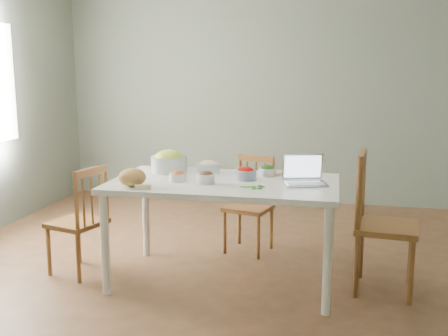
% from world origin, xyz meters
% --- Properties ---
extents(floor, '(5.00, 5.00, 0.00)m').
position_xyz_m(floor, '(0.00, 0.00, 0.00)').
color(floor, '#46311F').
rests_on(floor, ground).
extents(wall_back, '(5.00, 0.00, 2.70)m').
position_xyz_m(wall_back, '(0.00, 2.50, 1.35)').
color(wall_back, slate).
rests_on(wall_back, ground).
extents(wall_front, '(5.00, 0.00, 2.70)m').
position_xyz_m(wall_front, '(0.00, -2.50, 1.35)').
color(wall_front, slate).
rests_on(wall_front, ground).
extents(dining_table, '(1.71, 0.96, 0.80)m').
position_xyz_m(dining_table, '(0.08, -0.17, 0.40)').
color(dining_table, white).
rests_on(dining_table, floor).
extents(chair_far, '(0.46, 0.45, 0.86)m').
position_xyz_m(chair_far, '(0.15, 0.55, 0.43)').
color(chair_far, brown).
rests_on(chair_far, floor).
extents(chair_left, '(0.47, 0.48, 0.88)m').
position_xyz_m(chair_left, '(-1.11, -0.25, 0.44)').
color(chair_left, brown).
rests_on(chair_left, floor).
extents(chair_right, '(0.49, 0.51, 1.04)m').
position_xyz_m(chair_right, '(1.29, -0.09, 0.52)').
color(chair_right, brown).
rests_on(chair_right, floor).
extents(bread_boule, '(0.21, 0.21, 0.13)m').
position_xyz_m(bread_boule, '(-0.53, -0.48, 0.87)').
color(bread_boule, '#BE8749').
rests_on(bread_boule, dining_table).
extents(butter_stick, '(0.12, 0.07, 0.03)m').
position_xyz_m(butter_stick, '(-0.42, -0.57, 0.82)').
color(butter_stick, beige).
rests_on(butter_stick, dining_table).
extents(bowl_squash, '(0.31, 0.31, 0.17)m').
position_xyz_m(bowl_squash, '(-0.44, 0.10, 0.89)').
color(bowl_squash, '#E6CE4E').
rests_on(bowl_squash, dining_table).
extents(bowl_carrot, '(0.15, 0.15, 0.07)m').
position_xyz_m(bowl_carrot, '(-0.27, -0.23, 0.84)').
color(bowl_carrot, '#C96321').
rests_on(bowl_carrot, dining_table).
extents(bowl_onion, '(0.22, 0.22, 0.10)m').
position_xyz_m(bowl_onion, '(-0.11, 0.11, 0.85)').
color(bowl_onion, beige).
rests_on(bowl_onion, dining_table).
extents(bowl_mushroom, '(0.14, 0.14, 0.09)m').
position_xyz_m(bowl_mushroom, '(-0.03, -0.28, 0.85)').
color(bowl_mushroom, '#3F2B1E').
rests_on(bowl_mushroom, dining_table).
extents(bowl_redpep, '(0.17, 0.17, 0.10)m').
position_xyz_m(bowl_redpep, '(0.23, -0.09, 0.85)').
color(bowl_redpep, '#CA1000').
rests_on(bowl_redpep, dining_table).
extents(bowl_broccoli, '(0.17, 0.17, 0.08)m').
position_xyz_m(bowl_broccoli, '(0.38, 0.09, 0.84)').
color(bowl_broccoli, '#173A18').
rests_on(bowl_broccoli, dining_table).
extents(flatbread, '(0.20, 0.20, 0.02)m').
position_xyz_m(flatbread, '(0.43, 0.21, 0.81)').
color(flatbread, tan).
rests_on(flatbread, dining_table).
extents(basil_bunch, '(0.19, 0.19, 0.02)m').
position_xyz_m(basil_bunch, '(0.33, -0.35, 0.81)').
color(basil_bunch, '#276F12').
rests_on(basil_bunch, dining_table).
extents(laptop, '(0.36, 0.31, 0.21)m').
position_xyz_m(laptop, '(0.69, -0.17, 0.91)').
color(laptop, '#BABAC2').
rests_on(laptop, dining_table).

